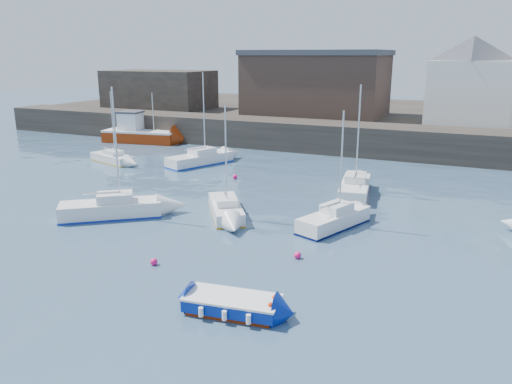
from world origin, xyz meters
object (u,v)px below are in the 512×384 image
at_px(sailboat_f, 355,188).
at_px(buoy_near, 154,265).
at_px(sailboat_h, 200,159).
at_px(sailboat_a, 111,208).
at_px(blue_dinghy, 232,304).
at_px(sailboat_e, 112,158).
at_px(sailboat_c, 334,219).
at_px(fishing_boat, 139,133).
at_px(buoy_far, 235,179).
at_px(buoy_mid, 297,258).
at_px(sailboat_b, 226,208).

relative_size(sailboat_f, buoy_near, 22.05).
bearing_deg(buoy_near, sailboat_h, 114.84).
relative_size(sailboat_a, sailboat_h, 0.96).
xyz_separation_m(blue_dinghy, sailboat_h, (-15.26, 23.48, 0.14)).
distance_m(sailboat_h, buoy_near, 23.00).
bearing_deg(sailboat_e, sailboat_c, -21.18).
relative_size(fishing_boat, sailboat_f, 1.15).
height_order(sailboat_f, buoy_near, sailboat_f).
relative_size(sailboat_h, buoy_far, 21.30).
relative_size(blue_dinghy, sailboat_h, 0.47).
xyz_separation_m(sailboat_e, sailboat_h, (8.05, 2.60, 0.11)).
height_order(sailboat_a, buoy_mid, sailboat_a).
bearing_deg(buoy_far, sailboat_e, 175.64).
bearing_deg(sailboat_e, fishing_boat, 114.39).
height_order(sailboat_a, sailboat_e, sailboat_a).
bearing_deg(sailboat_f, blue_dinghy, -91.05).
distance_m(fishing_boat, buoy_near, 36.47).
bearing_deg(buoy_near, sailboat_c, 53.84).
height_order(sailboat_h, buoy_far, sailboat_h).
height_order(sailboat_a, buoy_near, sailboat_a).
distance_m(sailboat_a, sailboat_c, 13.84).
distance_m(sailboat_h, buoy_far, 6.58).
bearing_deg(buoy_near, fishing_boat, 128.01).
relative_size(sailboat_a, buoy_near, 22.54).
bearing_deg(buoy_far, fishing_boat, 147.83).
bearing_deg(sailboat_f, buoy_far, 175.31).
bearing_deg(sailboat_b, blue_dinghy, -61.27).
relative_size(sailboat_b, buoy_mid, 19.06).
bearing_deg(sailboat_a, buoy_mid, -6.31).
bearing_deg(fishing_boat, sailboat_h, -31.54).
distance_m(blue_dinghy, buoy_near, 6.19).
relative_size(sailboat_c, buoy_near, 19.18).
distance_m(sailboat_f, buoy_mid, 12.78).
bearing_deg(sailboat_h, sailboat_b, -53.51).
bearing_deg(sailboat_a, buoy_far, 77.96).
distance_m(blue_dinghy, sailboat_c, 11.54).
distance_m(sailboat_b, buoy_far, 9.64).
bearing_deg(buoy_far, sailboat_h, 146.39).
distance_m(blue_dinghy, buoy_mid, 6.29).
relative_size(blue_dinghy, sailboat_b, 0.57).
xyz_separation_m(sailboat_a, sailboat_e, (-10.91, 13.20, -0.13)).
height_order(fishing_boat, sailboat_e, sailboat_e).
bearing_deg(buoy_near, blue_dinghy, -25.01).
height_order(blue_dinghy, buoy_near, blue_dinghy).
xyz_separation_m(sailboat_h, buoy_far, (5.46, -3.63, -0.55)).
bearing_deg(sailboat_f, sailboat_e, 175.50).
bearing_deg(sailboat_e, sailboat_f, -4.50).
xyz_separation_m(sailboat_b, sailboat_f, (6.38, 8.02, 0.10)).
relative_size(sailboat_c, buoy_far, 17.44).
xyz_separation_m(sailboat_e, buoy_mid, (23.82, -14.63, -0.43)).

